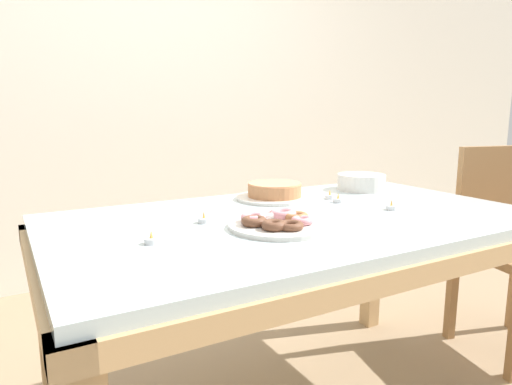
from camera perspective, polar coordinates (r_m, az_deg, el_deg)
wall_back at (r=3.17m, az=-14.18°, el=13.47°), size 8.00×0.10×2.60m
dining_table at (r=1.56m, az=5.16°, el=-6.06°), size 1.64×0.96×0.76m
chair at (r=2.41m, az=29.01°, el=-5.01°), size 0.51×0.51×0.94m
cake_chocolate_round at (r=1.81m, az=2.33°, el=0.05°), size 0.31×0.31×0.07m
pastry_platter at (r=1.38m, az=2.83°, el=-3.76°), size 0.31×0.31×0.04m
plate_stack at (r=2.08m, az=13.01°, el=1.28°), size 0.21×0.21×0.07m
tealight_near_front at (r=1.25m, az=-12.93°, el=-5.82°), size 0.04×0.04×0.04m
tealight_near_cakes at (r=1.44m, az=-6.52°, el=-3.40°), size 0.04×0.04×0.04m
tealight_centre at (r=1.69m, az=16.56°, el=-1.76°), size 0.04×0.04×0.04m
tealight_right_edge at (r=1.84m, az=9.20°, el=-0.48°), size 0.04×0.04×0.04m
tealight_left_edge at (r=1.78m, az=10.22°, el=-0.92°), size 0.04×0.04×0.04m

